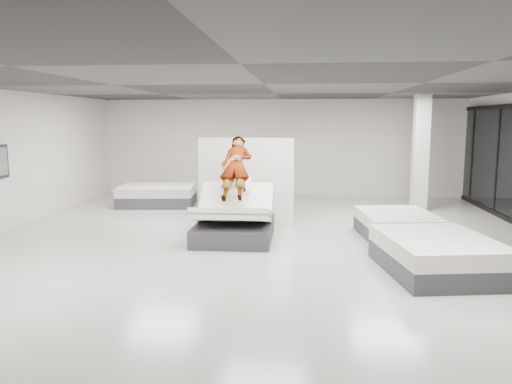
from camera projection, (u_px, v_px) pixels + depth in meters
room at (264, 167)px, 9.80m from camera, size 14.00×14.04×3.20m
hero_bed at (234, 220)px, 10.58m from camera, size 1.63×2.13×1.26m
person at (236, 177)px, 10.76m from camera, size 0.67×1.52×1.60m
remote at (244, 190)px, 10.43m from camera, size 0.05×0.14×0.08m
divider_panel at (246, 181)px, 12.03m from camera, size 2.30×0.12×2.09m
flat_bed_right_far at (397, 225)px, 10.75m from camera, size 1.69×2.11×0.54m
flat_bed_right_near at (437, 255)px, 8.25m from camera, size 2.00×2.45×0.61m
flat_bed_left_far at (158, 195)px, 14.82m from camera, size 2.32×1.85×0.59m
column at (420, 153)px, 13.85m from camera, size 0.40×0.40×3.20m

